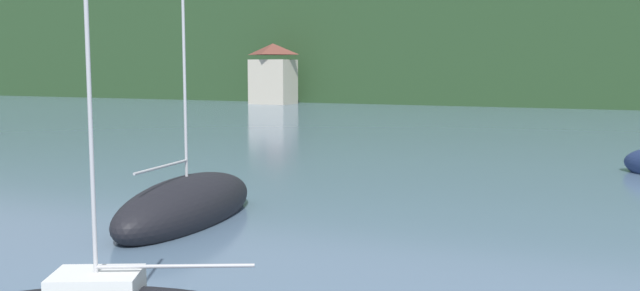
# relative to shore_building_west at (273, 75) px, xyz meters

# --- Properties ---
(wooded_hillside) EXTENTS (352.00, 71.96, 50.99)m
(wooded_hillside) POSITION_rel_shore_building_west_xyz_m (20.75, 47.07, 4.55)
(wooded_hillside) COLOR #264223
(wooded_hillside) RESTS_ON ground_plane
(shore_building_west) EXTENTS (6.31, 5.11, 9.15)m
(shore_building_west) POSITION_rel_shore_building_west_xyz_m (0.00, 0.00, 0.00)
(shore_building_west) COLOR #BCB29E
(shore_building_west) RESTS_ON ground_plane
(sailboat_mid_8) EXTENTS (3.88, 8.78, 10.54)m
(sailboat_mid_8) POSITION_rel_shore_building_west_xyz_m (36.56, -72.49, -3.94)
(sailboat_mid_8) COLOR black
(sailboat_mid_8) RESTS_ON ground_plane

